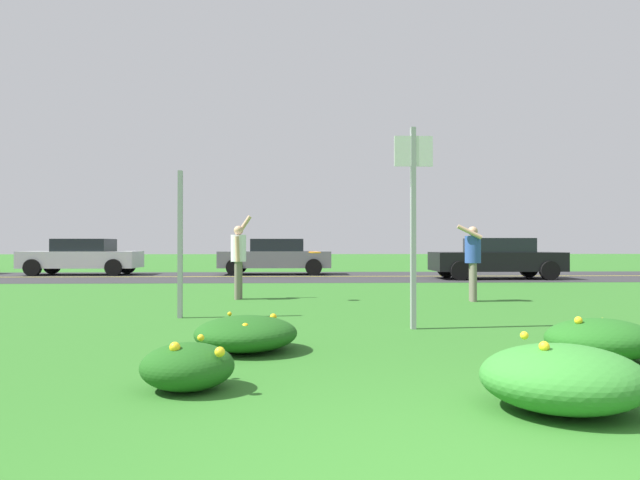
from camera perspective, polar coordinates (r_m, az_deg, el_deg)
The scene contains 15 objects.
ground_plane at distance 12.35m, azimuth 2.44°, elevation -6.15°, with size 120.00×120.00×0.00m, color #2D6B23.
highway_strip at distance 21.85m, azimuth 0.38°, elevation -3.65°, with size 120.00×7.27×0.01m, color #2D2D30.
highway_center_stripe at distance 21.85m, azimuth 0.38°, elevation -3.64°, with size 120.00×0.16×0.00m, color yellow.
daylily_clump_front_center at distance 5.07m, azimuth -13.05°, elevation -12.15°, with size 0.79×0.76×0.43m.
daylily_clump_front_right at distance 6.74m, azimuth -7.38°, elevation -9.20°, with size 1.18×1.20×0.44m.
daylily_clump_mid_left at distance 6.84m, azimuth 26.11°, elevation -8.87°, with size 1.15×0.98×0.48m.
daylily_clump_front_left at distance 4.71m, azimuth 22.97°, elevation -12.51°, with size 1.20×1.12×0.54m.
sign_post_near_path at distance 9.85m, azimuth -13.74°, elevation -0.41°, with size 0.07×0.10×2.46m.
sign_post_by_roadside at distance 8.44m, azimuth 9.26°, elevation 3.19°, with size 0.56×0.10×2.93m.
person_thrower_white_shirt at distance 12.96m, azimuth -8.10°, elevation -1.47°, with size 0.46×0.51×1.89m.
person_catcher_blue_shirt at distance 12.79m, azimuth 14.95°, elevation -1.58°, with size 0.56×0.51×1.66m.
frisbee_orange at distance 12.46m, azimuth -0.53°, elevation -1.24°, with size 0.27×0.27×0.05m.
car_black_center_left at distance 21.38m, azimuth 17.16°, elevation -1.73°, with size 4.50×2.00×1.45m.
car_gray_center_right at distance 23.45m, azimuth -4.44°, elevation -1.63°, with size 4.50×2.00×1.45m.
car_silver_rightmost at distance 24.98m, azimuth -22.57°, elevation -1.53°, with size 4.50×2.00×1.45m.
Camera 1 is at (-1.01, -2.69, 1.23)m, focal length 32.16 mm.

